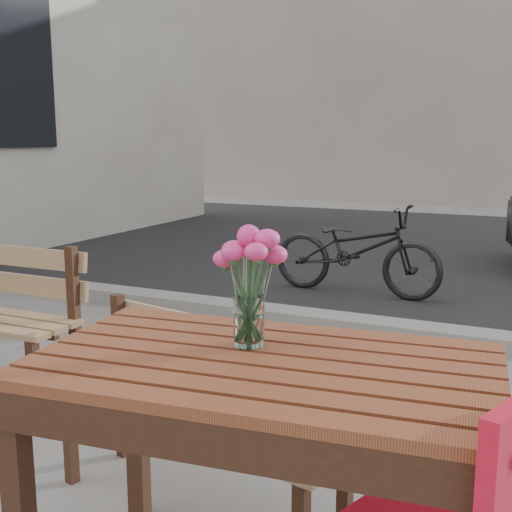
{
  "coord_description": "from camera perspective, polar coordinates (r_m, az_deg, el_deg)",
  "views": [
    {
      "loc": [
        0.93,
        -1.42,
        1.42
      ],
      "look_at": [
        0.13,
        0.29,
        1.07
      ],
      "focal_mm": 45.0,
      "sensor_mm": 36.0,
      "label": 1
    }
  ],
  "objects": [
    {
      "name": "main_vase",
      "position": [
        1.89,
        -0.64,
        -1.38
      ],
      "size": [
        0.2,
        0.2,
        0.36
      ],
      "color": "white",
      "rests_on": "main_table"
    },
    {
      "name": "main_table",
      "position": [
        1.88,
        0.58,
        -12.95
      ],
      "size": [
        1.38,
        0.9,
        0.8
      ],
      "rotation": [
        0.0,
        0.0,
        0.11
      ],
      "color": "#602C19",
      "rests_on": "ground"
    },
    {
      "name": "bicycle",
      "position": [
        5.91,
        8.89,
        0.57
      ],
      "size": [
        1.61,
        0.63,
        0.83
      ],
      "primitive_type": "imported",
      "rotation": [
        0.0,
        0.0,
        1.52
      ],
      "color": "black",
      "rests_on": "ground"
    },
    {
      "name": "main_bench",
      "position": [
        2.5,
        -4.36,
        -11.94
      ],
      "size": [
        1.28,
        0.6,
        0.77
      ],
      "rotation": [
        0.0,
        0.0,
        -0.2
      ],
      "color": "brown",
      "rests_on": "ground"
    },
    {
      "name": "street",
      "position": [
        6.7,
        16.48,
        -1.92
      ],
      "size": [
        30.0,
        8.12,
        0.12
      ],
      "color": "black",
      "rests_on": "ground"
    }
  ]
}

